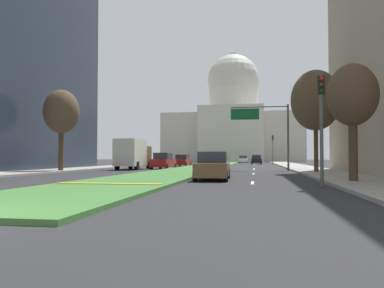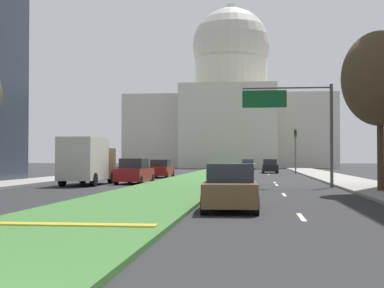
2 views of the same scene
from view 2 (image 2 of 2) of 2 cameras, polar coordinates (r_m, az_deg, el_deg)
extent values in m
plane|color=#2B2B2D|center=(58.49, 1.72, -3.24)|extent=(260.00, 260.00, 0.00)
cube|color=#427A38|center=(53.13, 1.23, -3.35)|extent=(5.40, 96.82, 0.14)
cube|color=gold|center=(14.79, -13.00, -8.00)|extent=(4.86, 0.50, 0.04)
cube|color=silver|center=(18.00, 11.10, -7.32)|extent=(0.16, 2.40, 0.01)
cube|color=silver|center=(28.61, 9.39, -5.12)|extent=(0.16, 2.40, 0.01)
cube|color=silver|center=(38.66, 8.64, -4.16)|extent=(0.16, 2.40, 0.01)
cube|color=silver|center=(42.40, 8.45, -3.91)|extent=(0.16, 2.40, 0.01)
cube|color=silver|center=(61.86, 7.84, -3.12)|extent=(0.16, 2.40, 0.01)
cube|color=silver|center=(63.40, 7.81, -3.08)|extent=(0.16, 2.40, 0.01)
cube|color=silver|center=(82.85, 7.51, -2.69)|extent=(0.16, 2.40, 0.01)
cube|color=silver|center=(83.77, 7.50, -2.67)|extent=(0.16, 2.40, 0.01)
cube|color=#9E9991|center=(50.42, -13.00, -3.41)|extent=(4.00, 96.82, 0.15)
cube|color=#9E9991|center=(48.04, 14.96, -3.50)|extent=(4.00, 96.82, 0.15)
cube|color=beige|center=(112.25, 4.02, 1.13)|extent=(39.35, 23.11, 13.67)
cube|color=beige|center=(98.77, 3.67, 1.87)|extent=(17.32, 4.00, 15.04)
cylinder|color=beige|center=(113.25, 4.01, 6.60)|extent=(14.63, 14.63, 7.96)
sphere|color=beige|center=(114.37, 4.00, 9.92)|extent=(15.49, 15.49, 15.49)
cylinder|color=beige|center=(115.94, 3.99, 13.30)|extent=(1.80, 1.80, 3.00)
cylinder|color=#515456|center=(64.90, 10.53, -0.74)|extent=(0.16, 0.16, 5.20)
cube|color=black|center=(64.95, 10.52, 1.03)|extent=(0.28, 0.24, 0.84)
sphere|color=#510F0F|center=(64.82, 10.53, 1.28)|extent=(0.18, 0.18, 0.18)
sphere|color=#4C380F|center=(64.81, 10.53, 1.03)|extent=(0.18, 0.18, 0.18)
sphere|color=#1ED838|center=(64.80, 10.53, 0.78)|extent=(0.18, 0.18, 0.18)
cylinder|color=#515456|center=(36.03, 14.07, 0.83)|extent=(0.20, 0.20, 6.50)
cylinder|color=#515456|center=(36.02, 9.62, 5.68)|extent=(5.56, 0.12, 0.12)
cube|color=#146033|center=(35.84, 7.40, 4.58)|extent=(2.80, 0.08, 1.10)
cylinder|color=#4C3823|center=(30.79, 18.70, -0.36)|extent=(0.35, 0.35, 4.78)
ellipsoid|color=brown|center=(31.07, 18.65, 6.37)|extent=(4.01, 4.01, 5.01)
cube|color=brown|center=(19.87, 3.94, -5.02)|extent=(1.98, 4.28, 0.79)
cube|color=#282D38|center=(20.00, 3.94, -2.95)|extent=(1.68, 2.08, 0.64)
cylinder|color=black|center=(18.24, 6.53, -6.26)|extent=(0.24, 0.65, 0.64)
cylinder|color=black|center=(18.26, 1.23, -6.27)|extent=(0.24, 0.65, 0.64)
cylinder|color=black|center=(21.55, 6.24, -5.52)|extent=(0.24, 0.65, 0.64)
cylinder|color=black|center=(21.57, 1.76, -5.52)|extent=(0.24, 0.65, 0.64)
cube|color=maroon|center=(40.17, -5.88, -3.13)|extent=(2.12, 4.31, 0.88)
cube|color=#282D38|center=(39.99, -5.94, -1.99)|extent=(1.77, 2.11, 0.72)
cylinder|color=black|center=(42.01, -6.39, -3.51)|extent=(0.26, 0.65, 0.64)
cylinder|color=black|center=(41.56, -4.12, -3.54)|extent=(0.26, 0.65, 0.64)
cylinder|color=black|center=(38.85, -7.76, -3.68)|extent=(0.26, 0.65, 0.64)
cylinder|color=black|center=(38.36, -5.32, -3.71)|extent=(0.26, 0.65, 0.64)
cube|color=maroon|center=(52.54, -3.17, -2.76)|extent=(1.87, 4.51, 0.80)
cube|color=#282D38|center=(52.35, -3.21, -1.97)|extent=(1.62, 2.17, 0.66)
cylinder|color=black|center=(54.46, -3.69, -3.03)|extent=(0.23, 0.64, 0.64)
cylinder|color=black|center=(54.17, -1.97, -3.05)|extent=(0.23, 0.64, 0.64)
cylinder|color=black|center=(50.94, -4.45, -3.15)|extent=(0.23, 0.64, 0.64)
cylinder|color=black|center=(50.63, -2.62, -3.16)|extent=(0.23, 0.64, 0.64)
cube|color=black|center=(68.63, 7.96, -2.43)|extent=(1.88, 4.52, 0.81)
cube|color=#282D38|center=(68.80, 7.96, -1.82)|extent=(1.63, 2.18, 0.66)
cylinder|color=black|center=(66.87, 8.74, -2.72)|extent=(0.23, 0.64, 0.64)
cylinder|color=black|center=(66.81, 7.31, -2.73)|extent=(0.23, 0.64, 0.64)
cylinder|color=black|center=(70.46, 8.59, -2.65)|extent=(0.23, 0.64, 0.64)
cylinder|color=black|center=(70.40, 7.23, -2.66)|extent=(0.23, 0.64, 0.64)
cube|color=silver|center=(84.74, 5.74, -2.25)|extent=(2.01, 4.73, 0.78)
cube|color=#282D38|center=(84.92, 5.74, -1.77)|extent=(1.71, 2.29, 0.64)
cylinder|color=black|center=(82.83, 6.27, -2.47)|extent=(0.24, 0.65, 0.64)
cylinder|color=black|center=(82.91, 5.09, -2.47)|extent=(0.24, 0.65, 0.64)
cylinder|color=black|center=(86.60, 6.36, -2.42)|extent=(0.24, 0.65, 0.64)
cylinder|color=black|center=(86.67, 5.23, -2.43)|extent=(0.24, 0.65, 0.64)
cube|color=brown|center=(40.98, -9.70, -1.97)|extent=(2.30, 2.00, 2.20)
cube|color=silver|center=(37.92, -11.05, -1.48)|extent=(2.30, 4.40, 2.80)
cylinder|color=black|center=(41.31, -11.10, -3.35)|extent=(0.30, 0.90, 0.90)
cylinder|color=black|center=(40.72, -8.28, -3.39)|extent=(0.30, 0.90, 0.90)
cylinder|color=black|center=(37.24, -13.11, -3.55)|extent=(0.30, 0.90, 0.90)
cylinder|color=black|center=(36.58, -10.01, -3.61)|extent=(0.30, 0.90, 0.90)
camera|label=1|loc=(2.96, 153.58, -8.52)|focal=35.69mm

